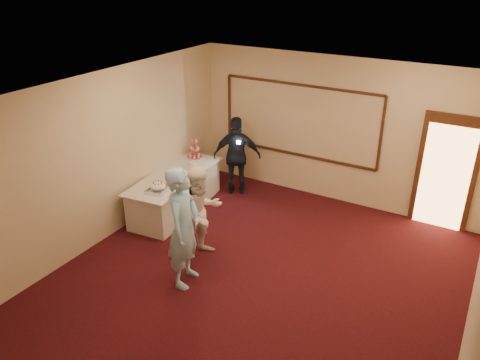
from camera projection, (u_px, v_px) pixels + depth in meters
name	position (u px, v px, depth m)	size (l,w,h in m)	color
floor	(251.00, 286.00, 7.30)	(7.00, 7.00, 0.00)	black
room_walls	(253.00, 168.00, 6.44)	(6.04, 7.04, 3.02)	beige
wall_molding	(299.00, 121.00, 9.70)	(3.45, 0.04, 1.55)	black
doorway	(446.00, 173.00, 8.56)	(1.05, 0.07, 2.20)	black
buffet_table	(176.00, 192.00, 9.41)	(1.17, 2.48, 0.77)	silver
pavlova_tray	(158.00, 187.00, 8.56)	(0.40, 0.51, 0.18)	silver
cupcake_stand	(194.00, 150.00, 10.02)	(0.32, 0.32, 0.47)	#D94164
plate_stack_a	(177.00, 170.00, 9.26)	(0.19, 0.19, 0.16)	white
plate_stack_b	(193.00, 165.00, 9.49)	(0.18, 0.18, 0.15)	white
tart	(173.00, 183.00, 8.85)	(0.29, 0.29, 0.06)	white
man	(184.00, 228.00, 7.02)	(0.71, 0.47, 1.95)	#9AD7FA
woman	(201.00, 213.00, 7.76)	(0.80, 0.62, 1.64)	white
guest	(237.00, 156.00, 9.92)	(1.00, 0.42, 1.71)	black
camera_flash	(239.00, 142.00, 9.52)	(0.07, 0.04, 0.05)	white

